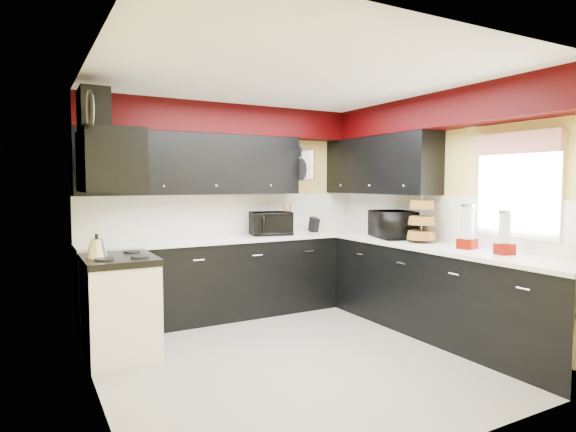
% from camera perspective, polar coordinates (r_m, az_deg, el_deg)
% --- Properties ---
extents(ground, '(3.60, 3.60, 0.00)m').
position_cam_1_polar(ground, '(4.67, 1.76, -15.88)').
color(ground, gray).
rests_on(ground, ground).
extents(wall_back, '(3.60, 0.06, 2.50)m').
position_cam_1_polar(wall_back, '(6.02, -6.99, 0.74)').
color(wall_back, '#E0C666').
rests_on(wall_back, ground).
extents(wall_right, '(0.06, 3.60, 2.50)m').
position_cam_1_polar(wall_right, '(5.55, 18.00, 0.30)').
color(wall_right, '#E0C666').
rests_on(wall_right, ground).
extents(wall_left, '(0.06, 3.60, 2.50)m').
position_cam_1_polar(wall_left, '(3.82, -22.11, -1.39)').
color(wall_left, '#E0C666').
rests_on(wall_left, ground).
extents(ceiling, '(3.60, 3.60, 0.06)m').
position_cam_1_polar(ceiling, '(4.49, 1.83, 15.71)').
color(ceiling, white).
rests_on(ceiling, wall_back).
extents(cab_back, '(3.60, 0.60, 0.90)m').
position_cam_1_polar(cab_back, '(5.85, -5.82, -7.25)').
color(cab_back, black).
rests_on(cab_back, ground).
extents(cab_right, '(0.60, 3.00, 0.90)m').
position_cam_1_polar(cab_right, '(5.24, 17.96, -8.76)').
color(cab_right, black).
rests_on(cab_right, ground).
extents(counter_back, '(3.62, 0.64, 0.04)m').
position_cam_1_polar(counter_back, '(5.77, -5.85, -2.67)').
color(counter_back, white).
rests_on(counter_back, cab_back).
extents(counter_right, '(0.64, 3.02, 0.04)m').
position_cam_1_polar(counter_right, '(5.16, 18.07, -3.65)').
color(counter_right, white).
rests_on(counter_right, cab_right).
extents(splash_back, '(3.60, 0.02, 0.50)m').
position_cam_1_polar(splash_back, '(6.02, -6.95, 0.17)').
color(splash_back, white).
rests_on(splash_back, counter_back).
extents(splash_right, '(0.02, 3.60, 0.50)m').
position_cam_1_polar(splash_right, '(5.54, 17.91, -0.32)').
color(splash_right, white).
rests_on(splash_right, counter_right).
extents(upper_back, '(2.60, 0.35, 0.70)m').
position_cam_1_polar(upper_back, '(5.68, -11.08, 6.06)').
color(upper_back, black).
rests_on(upper_back, wall_back).
extents(upper_right, '(0.35, 1.80, 0.70)m').
position_cam_1_polar(upper_right, '(6.08, 10.73, 5.92)').
color(upper_right, black).
rests_on(upper_right, wall_right).
extents(soffit_back, '(3.60, 0.36, 0.35)m').
position_cam_1_polar(soffit_back, '(5.89, -6.41, 11.15)').
color(soffit_back, black).
rests_on(soffit_back, wall_back).
extents(soffit_right, '(0.36, 3.24, 0.35)m').
position_cam_1_polar(soffit_right, '(5.33, 18.34, 11.73)').
color(soffit_right, black).
rests_on(soffit_right, wall_right).
extents(stove, '(0.60, 0.75, 0.86)m').
position_cam_1_polar(stove, '(4.73, -19.29, -10.40)').
color(stove, white).
rests_on(stove, ground).
extents(cooktop, '(0.62, 0.77, 0.06)m').
position_cam_1_polar(cooktop, '(4.64, -19.42, -4.89)').
color(cooktop, black).
rests_on(cooktop, stove).
extents(hood, '(0.50, 0.78, 0.55)m').
position_cam_1_polar(hood, '(4.58, -20.30, 6.14)').
color(hood, black).
rests_on(hood, wall_left).
extents(hood_duct, '(0.24, 0.40, 0.40)m').
position_cam_1_polar(hood_duct, '(4.60, -22.06, 11.34)').
color(hood_duct, black).
rests_on(hood_duct, wall_left).
extents(window, '(0.03, 0.86, 0.96)m').
position_cam_1_polar(window, '(4.95, 25.59, 3.16)').
color(window, white).
rests_on(window, wall_right).
extents(valance, '(0.04, 0.88, 0.20)m').
position_cam_1_polar(valance, '(4.92, 25.35, 7.83)').
color(valance, red).
rests_on(valance, wall_right).
extents(pan_top, '(0.03, 0.22, 0.40)m').
position_cam_1_polar(pan_top, '(6.16, 0.99, 7.83)').
color(pan_top, black).
rests_on(pan_top, upper_back).
extents(pan_mid, '(0.03, 0.28, 0.46)m').
position_cam_1_polar(pan_mid, '(6.04, 1.61, 5.53)').
color(pan_mid, black).
rests_on(pan_mid, upper_back).
extents(pan_low, '(0.03, 0.24, 0.42)m').
position_cam_1_polar(pan_low, '(6.26, 0.39, 5.20)').
color(pan_low, black).
rests_on(pan_low, upper_back).
extents(cut_board, '(0.03, 0.26, 0.35)m').
position_cam_1_polar(cut_board, '(5.94, 2.28, 6.03)').
color(cut_board, white).
rests_on(cut_board, upper_back).
extents(baskets, '(0.27, 0.27, 0.50)m').
position_cam_1_polar(baskets, '(5.39, 15.56, -0.50)').
color(baskets, brown).
rests_on(baskets, upper_right).
extents(clock, '(0.03, 0.30, 0.30)m').
position_cam_1_polar(clock, '(4.09, -22.45, 11.58)').
color(clock, black).
rests_on(clock, wall_left).
extents(deco_plate, '(0.03, 0.24, 0.24)m').
position_cam_1_polar(deco_plate, '(5.32, 20.81, 10.88)').
color(deco_plate, white).
rests_on(deco_plate, wall_right).
extents(toaster_oven, '(0.57, 0.51, 0.29)m').
position_cam_1_polar(toaster_oven, '(5.96, -2.02, -0.88)').
color(toaster_oven, black).
rests_on(toaster_oven, counter_back).
extents(microwave, '(0.54, 0.66, 0.32)m').
position_cam_1_polar(microwave, '(5.75, 12.34, -0.97)').
color(microwave, black).
rests_on(microwave, counter_right).
extents(utensil_crock, '(0.13, 0.13, 0.14)m').
position_cam_1_polar(utensil_crock, '(6.04, -0.07, -1.52)').
color(utensil_crock, white).
rests_on(utensil_crock, counter_back).
extents(knife_block, '(0.09, 0.13, 0.19)m').
position_cam_1_polar(knife_block, '(6.29, 3.09, -1.06)').
color(knife_block, black).
rests_on(knife_block, counter_back).
extents(kettle, '(0.21, 0.21, 0.17)m').
position_cam_1_polar(kettle, '(4.63, -21.71, -3.56)').
color(kettle, silver).
rests_on(kettle, cooktop).
extents(dispenser_a, '(0.19, 0.19, 0.42)m').
position_cam_1_polar(dispenser_a, '(5.01, 20.52, -1.27)').
color(dispenser_a, maroon).
rests_on(dispenser_a, counter_right).
extents(dispenser_b, '(0.16, 0.16, 0.37)m').
position_cam_1_polar(dispenser_b, '(4.74, 24.33, -1.97)').
color(dispenser_b, maroon).
rests_on(dispenser_b, counter_right).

